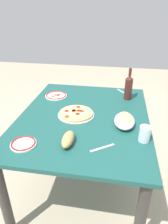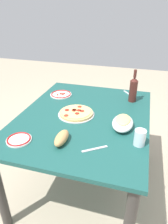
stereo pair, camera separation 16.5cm
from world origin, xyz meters
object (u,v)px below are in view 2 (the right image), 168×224
object	(u,v)px
side_plate_far	(61,94)
bread_loaf	(62,138)
water_glass	(140,138)
dining_table	(84,127)
side_plate_near	(19,139)
pepperoni_pizza	(76,113)
baked_pasta_dish	(123,122)
wine_bottle	(133,89)

from	to	relation	value
side_plate_far	bread_loaf	xyz separation A→B (m)	(-0.71, -0.29, 0.02)
water_glass	side_plate_far	world-z (taller)	water_glass
dining_table	side_plate_near	world-z (taller)	side_plate_near
pepperoni_pizza	baked_pasta_dish	distance (m)	0.39
pepperoni_pizza	side_plate_far	size ratio (longest dim) A/B	1.42
water_glass	side_plate_near	xyz separation A→B (m)	(-0.18, 0.76, -0.04)
water_glass	side_plate_near	size ratio (longest dim) A/B	0.65
side_plate_near	bread_loaf	size ratio (longest dim) A/B	0.94
baked_pasta_dish	dining_table	bearing A→B (deg)	73.72
baked_pasta_dish	side_plate_near	bearing A→B (deg)	119.29
side_plate_near	bread_loaf	world-z (taller)	bread_loaf
dining_table	water_glass	size ratio (longest dim) A/B	12.09
wine_bottle	water_glass	distance (m)	0.67
water_glass	side_plate_far	bearing A→B (deg)	52.29
dining_table	baked_pasta_dish	size ratio (longest dim) A/B	5.39
wine_bottle	side_plate_far	world-z (taller)	wine_bottle
wine_bottle	bread_loaf	world-z (taller)	wine_bottle
dining_table	wine_bottle	size ratio (longest dim) A/B	4.39
water_glass	side_plate_far	size ratio (longest dim) A/B	0.52
side_plate_near	side_plate_far	size ratio (longest dim) A/B	0.80
wine_bottle	dining_table	bearing A→B (deg)	137.64
dining_table	side_plate_near	distance (m)	0.56
baked_pasta_dish	side_plate_near	xyz separation A→B (m)	(-0.36, 0.63, -0.03)
side_plate_far	bread_loaf	distance (m)	0.77
water_glass	bread_loaf	bearing A→B (deg)	103.35
pepperoni_pizza	baked_pasta_dish	xyz separation A→B (m)	(-0.09, -0.38, 0.03)
dining_table	water_glass	world-z (taller)	water_glass
wine_bottle	bread_loaf	bearing A→B (deg)	153.32
dining_table	baked_pasta_dish	xyz separation A→B (m)	(-0.09, -0.32, 0.15)
side_plate_far	water_glass	bearing A→B (deg)	-127.71
side_plate_near	side_plate_far	bearing A→B (deg)	0.94
dining_table	side_plate_far	world-z (taller)	side_plate_far
water_glass	wine_bottle	bearing A→B (deg)	8.42
pepperoni_pizza	side_plate_far	xyz separation A→B (m)	(0.33, 0.27, -0.01)
pepperoni_pizza	side_plate_near	size ratio (longest dim) A/B	1.78
pepperoni_pizza	wine_bottle	distance (m)	0.58
baked_pasta_dish	water_glass	bearing A→B (deg)	-144.70
side_plate_near	bread_loaf	xyz separation A→B (m)	(0.06, -0.28, 0.02)
dining_table	bread_loaf	distance (m)	0.41
pepperoni_pizza	side_plate_far	bearing A→B (deg)	38.59
side_plate_far	wine_bottle	bearing A→B (deg)	-85.29
side_plate_far	bread_loaf	bearing A→B (deg)	-157.81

